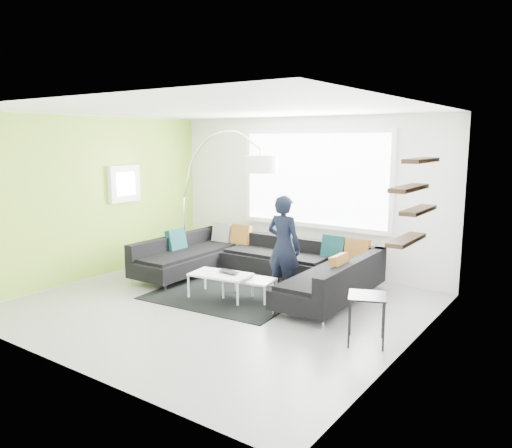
{
  "coord_description": "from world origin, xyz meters",
  "views": [
    {
      "loc": [
        4.46,
        -5.42,
        2.4
      ],
      "look_at": [
        0.02,
        0.9,
        1.08
      ],
      "focal_mm": 35.0,
      "sensor_mm": 36.0,
      "label": 1
    }
  ],
  "objects_px": {
    "sectional_sofa": "(254,266)",
    "person": "(284,246)",
    "arc_lamp": "(184,198)",
    "side_table": "(366,319)",
    "laptop": "(226,273)",
    "coffee_table": "(235,286)"
  },
  "relations": [
    {
      "from": "sectional_sofa",
      "to": "person",
      "type": "height_order",
      "value": "person"
    },
    {
      "from": "arc_lamp",
      "to": "side_table",
      "type": "bearing_deg",
      "value": -7.68
    },
    {
      "from": "arc_lamp",
      "to": "laptop",
      "type": "distance_m",
      "value": 2.59
    },
    {
      "from": "coffee_table",
      "to": "person",
      "type": "bearing_deg",
      "value": 37.64
    },
    {
      "from": "coffee_table",
      "to": "laptop",
      "type": "height_order",
      "value": "laptop"
    },
    {
      "from": "sectional_sofa",
      "to": "person",
      "type": "bearing_deg",
      "value": -12.61
    },
    {
      "from": "person",
      "to": "laptop",
      "type": "xyz_separation_m",
      "value": [
        -0.65,
        -0.6,
        -0.39
      ]
    },
    {
      "from": "coffee_table",
      "to": "laptop",
      "type": "bearing_deg",
      "value": -163.62
    },
    {
      "from": "side_table",
      "to": "person",
      "type": "height_order",
      "value": "person"
    },
    {
      "from": "person",
      "to": "laptop",
      "type": "relative_size",
      "value": 4.02
    },
    {
      "from": "coffee_table",
      "to": "sectional_sofa",
      "type": "bearing_deg",
      "value": 92.15
    },
    {
      "from": "arc_lamp",
      "to": "laptop",
      "type": "bearing_deg",
      "value": -19.12
    },
    {
      "from": "arc_lamp",
      "to": "laptop",
      "type": "height_order",
      "value": "arc_lamp"
    },
    {
      "from": "coffee_table",
      "to": "person",
      "type": "distance_m",
      "value": 0.96
    },
    {
      "from": "sectional_sofa",
      "to": "arc_lamp",
      "type": "distance_m",
      "value": 2.33
    },
    {
      "from": "arc_lamp",
      "to": "side_table",
      "type": "distance_m",
      "value": 4.9
    },
    {
      "from": "person",
      "to": "laptop",
      "type": "height_order",
      "value": "person"
    },
    {
      "from": "sectional_sofa",
      "to": "laptop",
      "type": "bearing_deg",
      "value": -90.83
    },
    {
      "from": "coffee_table",
      "to": "arc_lamp",
      "type": "height_order",
      "value": "arc_lamp"
    },
    {
      "from": "coffee_table",
      "to": "laptop",
      "type": "relative_size",
      "value": 2.98
    },
    {
      "from": "sectional_sofa",
      "to": "side_table",
      "type": "bearing_deg",
      "value": -25.97
    },
    {
      "from": "coffee_table",
      "to": "arc_lamp",
      "type": "bearing_deg",
      "value": 142.27
    }
  ]
}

